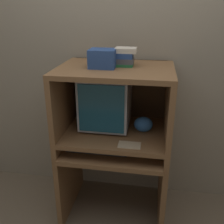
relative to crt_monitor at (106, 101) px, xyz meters
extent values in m
cube|color=gray|center=(0.09, 0.31, 0.28)|extent=(6.00, 0.06, 2.60)
cube|color=brown|center=(-0.32, -0.07, -0.68)|extent=(0.04, 0.64, 0.68)
cube|color=brown|center=(0.50, -0.07, -0.68)|extent=(0.04, 0.64, 0.68)
cube|color=brown|center=(0.09, -0.20, -0.36)|extent=(0.78, 0.44, 0.04)
cube|color=brown|center=(-0.32, -0.07, -0.28)|extent=(0.04, 0.64, 0.12)
cube|color=brown|center=(0.50, -0.07, -0.28)|extent=(0.04, 0.64, 0.12)
cube|color=brown|center=(0.09, -0.07, -0.24)|extent=(0.78, 0.64, 0.04)
cube|color=brown|center=(-0.32, -0.07, 0.04)|extent=(0.04, 0.64, 0.52)
cube|color=brown|center=(0.50, -0.07, 0.04)|extent=(0.04, 0.64, 0.52)
cube|color=brown|center=(0.09, -0.07, 0.28)|extent=(0.78, 0.64, 0.04)
cube|color=#48321E|center=(0.09, 0.24, 0.04)|extent=(0.78, 0.01, 0.52)
cylinder|color=#B2B2B7|center=(0.00, 0.00, -0.21)|extent=(0.21, 0.21, 0.02)
cube|color=#B2B2B7|center=(0.00, 0.00, 0.00)|extent=(0.38, 0.40, 0.41)
cube|color=navy|center=(0.00, -0.20, 0.00)|extent=(0.35, 0.01, 0.38)
cube|color=#2D2D30|center=(-0.03, -0.20, -0.33)|extent=(0.47, 0.15, 0.02)
cube|color=#474749|center=(-0.03, -0.20, -0.32)|extent=(0.44, 0.11, 0.01)
ellipsoid|color=#B7B7B7|center=(0.27, -0.20, -0.33)|extent=(0.08, 0.05, 0.03)
ellipsoid|color=#336BB7|center=(0.31, -0.05, -0.16)|extent=(0.15, 0.11, 0.12)
cube|color=#236638|center=(0.14, -0.02, 0.30)|extent=(0.15, 0.12, 0.02)
cube|color=#4C4C51|center=(0.14, -0.03, 0.33)|extent=(0.16, 0.10, 0.04)
cube|color=navy|center=(0.14, -0.02, 0.37)|extent=(0.14, 0.12, 0.04)
cube|color=beige|center=(0.16, -0.02, 0.41)|extent=(0.16, 0.12, 0.04)
cube|color=#CCB28C|center=(0.23, -0.30, -0.22)|extent=(0.16, 0.11, 0.00)
cube|color=navy|center=(0.00, -0.10, 0.36)|extent=(0.19, 0.16, 0.13)
camera|label=1|loc=(0.38, -1.96, 0.72)|focal=42.00mm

